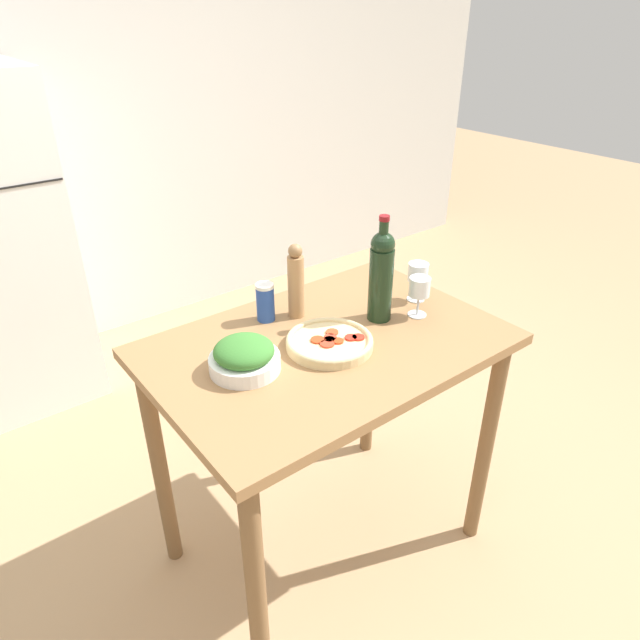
# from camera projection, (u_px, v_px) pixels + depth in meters

# --- Properties ---
(ground_plane) EXTENTS (14.00, 14.00, 0.00)m
(ground_plane) POSITION_uv_depth(u_px,v_px,m) (326.00, 542.00, 2.26)
(ground_plane) COLOR tan
(wall_back) EXTENTS (6.40, 0.08, 2.60)m
(wall_back) POSITION_uv_depth(u_px,v_px,m) (79.00, 120.00, 3.15)
(wall_back) COLOR silver
(wall_back) RESTS_ON ground_plane
(prep_counter) EXTENTS (1.11, 0.75, 0.94)m
(prep_counter) POSITION_uv_depth(u_px,v_px,m) (327.00, 379.00, 1.88)
(prep_counter) COLOR olive
(prep_counter) RESTS_ON ground_plane
(wine_bottle) EXTENTS (0.08, 0.08, 0.36)m
(wine_bottle) POSITION_uv_depth(u_px,v_px,m) (381.00, 274.00, 1.85)
(wine_bottle) COLOR black
(wine_bottle) RESTS_ON prep_counter
(wine_glass_near) EXTENTS (0.07, 0.07, 0.14)m
(wine_glass_near) POSITION_uv_depth(u_px,v_px,m) (419.00, 289.00, 1.90)
(wine_glass_near) COLOR silver
(wine_glass_near) RESTS_ON prep_counter
(wine_glass_far) EXTENTS (0.07, 0.07, 0.14)m
(wine_glass_far) POSITION_uv_depth(u_px,v_px,m) (418.00, 274.00, 2.01)
(wine_glass_far) COLOR silver
(wine_glass_far) RESTS_ON prep_counter
(pepper_mill) EXTENTS (0.06, 0.06, 0.26)m
(pepper_mill) POSITION_uv_depth(u_px,v_px,m) (296.00, 282.00, 1.89)
(pepper_mill) COLOR #AD7F51
(pepper_mill) RESTS_ON prep_counter
(salad_bowl) EXTENTS (0.21, 0.21, 0.10)m
(salad_bowl) POSITION_uv_depth(u_px,v_px,m) (244.00, 357.00, 1.64)
(salad_bowl) COLOR white
(salad_bowl) RESTS_ON prep_counter
(homemade_pizza) EXTENTS (0.27, 0.27, 0.03)m
(homemade_pizza) POSITION_uv_depth(u_px,v_px,m) (330.00, 342.00, 1.77)
(homemade_pizza) COLOR #DBC189
(homemade_pizza) RESTS_ON prep_counter
(salt_canister) EXTENTS (0.06, 0.06, 0.13)m
(salt_canister) POSITION_uv_depth(u_px,v_px,m) (265.00, 302.00, 1.89)
(salt_canister) COLOR #284CA3
(salt_canister) RESTS_ON prep_counter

